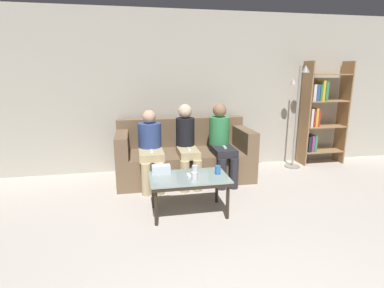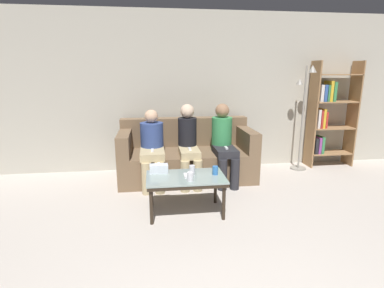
{
  "view_description": "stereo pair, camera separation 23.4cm",
  "coord_description": "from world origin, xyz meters",
  "px_view_note": "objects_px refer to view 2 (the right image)",
  "views": [
    {
      "loc": [
        -0.74,
        -0.95,
        1.65
      ],
      "look_at": [
        0.0,
        2.87,
        0.7
      ],
      "focal_mm": 28.0,
      "sensor_mm": 36.0,
      "label": 1
    },
    {
      "loc": [
        -0.51,
        -0.99,
        1.65
      ],
      "look_at": [
        0.0,
        2.87,
        0.7
      ],
      "focal_mm": 28.0,
      "sensor_mm": 36.0,
      "label": 2
    }
  ],
  "objects_px": {
    "seated_person_left_end": "(152,145)",
    "seated_person_mid_right": "(223,141)",
    "couch": "(187,157)",
    "cup_near_right": "(215,170)",
    "cup_far_center": "(190,177)",
    "seated_person_mid_left": "(188,143)",
    "coffee_table": "(186,180)",
    "cup_near_left": "(192,170)",
    "tissue_box": "(159,168)",
    "bookshelf": "(327,114)",
    "standing_lamp": "(304,107)",
    "game_remote": "(186,176)"
  },
  "relations": [
    {
      "from": "seated_person_left_end",
      "to": "seated_person_mid_right",
      "type": "height_order",
      "value": "seated_person_mid_right"
    },
    {
      "from": "couch",
      "to": "cup_near_right",
      "type": "distance_m",
      "value": 1.25
    },
    {
      "from": "cup_far_center",
      "to": "seated_person_mid_left",
      "type": "xyz_separation_m",
      "value": [
        0.12,
        1.14,
        0.11
      ]
    },
    {
      "from": "cup_near_right",
      "to": "coffee_table",
      "type": "bearing_deg",
      "value": -177.21
    },
    {
      "from": "cup_near_left",
      "to": "tissue_box",
      "type": "bearing_deg",
      "value": 160.34
    },
    {
      "from": "bookshelf",
      "to": "standing_lamp",
      "type": "distance_m",
      "value": 0.56
    },
    {
      "from": "game_remote",
      "to": "couch",
      "type": "bearing_deg",
      "value": 83.01
    },
    {
      "from": "bookshelf",
      "to": "seated_person_left_end",
      "type": "distance_m",
      "value": 3.1
    },
    {
      "from": "seated_person_mid_right",
      "to": "cup_far_center",
      "type": "bearing_deg",
      "value": -119.45
    },
    {
      "from": "cup_far_center",
      "to": "bookshelf",
      "type": "relative_size",
      "value": 0.06
    },
    {
      "from": "cup_near_right",
      "to": "seated_person_mid_right",
      "type": "bearing_deg",
      "value": 71.42
    },
    {
      "from": "couch",
      "to": "seated_person_mid_left",
      "type": "height_order",
      "value": "seated_person_mid_left"
    },
    {
      "from": "seated_person_mid_left",
      "to": "standing_lamp",
      "type": "bearing_deg",
      "value": 11.43
    },
    {
      "from": "bookshelf",
      "to": "game_remote",
      "type": "bearing_deg",
      "value": -149.95
    },
    {
      "from": "bookshelf",
      "to": "seated_person_mid_right",
      "type": "height_order",
      "value": "bookshelf"
    },
    {
      "from": "cup_near_left",
      "to": "seated_person_left_end",
      "type": "height_order",
      "value": "seated_person_left_end"
    },
    {
      "from": "coffee_table",
      "to": "bookshelf",
      "type": "xyz_separation_m",
      "value": [
        2.65,
        1.53,
        0.51
      ]
    },
    {
      "from": "coffee_table",
      "to": "cup_near_right",
      "type": "height_order",
      "value": "cup_near_right"
    },
    {
      "from": "seated_person_mid_right",
      "to": "cup_near_right",
      "type": "bearing_deg",
      "value": -108.58
    },
    {
      "from": "seated_person_left_end",
      "to": "seated_person_mid_right",
      "type": "xyz_separation_m",
      "value": [
        1.06,
        0.0,
        0.03
      ]
    },
    {
      "from": "cup_near_right",
      "to": "cup_far_center",
      "type": "bearing_deg",
      "value": -152.45
    },
    {
      "from": "couch",
      "to": "standing_lamp",
      "type": "distance_m",
      "value": 2.12
    },
    {
      "from": "game_remote",
      "to": "standing_lamp",
      "type": "xyz_separation_m",
      "value": [
        2.13,
        1.39,
        0.6
      ]
    },
    {
      "from": "cup_near_right",
      "to": "tissue_box",
      "type": "height_order",
      "value": "tissue_box"
    },
    {
      "from": "tissue_box",
      "to": "bookshelf",
      "type": "bearing_deg",
      "value": 24.66
    },
    {
      "from": "coffee_table",
      "to": "seated_person_mid_right",
      "type": "height_order",
      "value": "seated_person_mid_right"
    },
    {
      "from": "couch",
      "to": "seated_person_mid_right",
      "type": "distance_m",
      "value": 0.65
    },
    {
      "from": "cup_near_left",
      "to": "game_remote",
      "type": "distance_m",
      "value": 0.1
    },
    {
      "from": "tissue_box",
      "to": "standing_lamp",
      "type": "xyz_separation_m",
      "value": [
        2.44,
        1.22,
        0.56
      ]
    },
    {
      "from": "seated_person_mid_right",
      "to": "standing_lamp",
      "type": "bearing_deg",
      "value": 15.08
    },
    {
      "from": "cup_near_right",
      "to": "cup_far_center",
      "type": "xyz_separation_m",
      "value": [
        -0.32,
        -0.17,
        -0.0
      ]
    },
    {
      "from": "standing_lamp",
      "to": "seated_person_mid_right",
      "type": "xyz_separation_m",
      "value": [
        -1.45,
        -0.39,
        -0.44
      ]
    },
    {
      "from": "cup_near_right",
      "to": "standing_lamp",
      "type": "relative_size",
      "value": 0.06
    },
    {
      "from": "couch",
      "to": "tissue_box",
      "type": "xyz_separation_m",
      "value": [
        -0.46,
        -1.06,
        0.17
      ]
    },
    {
      "from": "tissue_box",
      "to": "game_remote",
      "type": "xyz_separation_m",
      "value": [
        0.31,
        -0.18,
        -0.04
      ]
    },
    {
      "from": "standing_lamp",
      "to": "seated_person_left_end",
      "type": "relative_size",
      "value": 1.58
    },
    {
      "from": "standing_lamp",
      "to": "tissue_box",
      "type": "bearing_deg",
      "value": -153.5
    },
    {
      "from": "game_remote",
      "to": "bookshelf",
      "type": "xyz_separation_m",
      "value": [
        2.65,
        1.53,
        0.45
      ]
    },
    {
      "from": "couch",
      "to": "seated_person_mid_right",
      "type": "height_order",
      "value": "seated_person_mid_right"
    },
    {
      "from": "seated_person_left_end",
      "to": "seated_person_mid_right",
      "type": "distance_m",
      "value": 1.06
    },
    {
      "from": "tissue_box",
      "to": "standing_lamp",
      "type": "bearing_deg",
      "value": 26.5
    },
    {
      "from": "cup_near_left",
      "to": "seated_person_left_end",
      "type": "bearing_deg",
      "value": 115.58
    },
    {
      "from": "cup_near_right",
      "to": "seated_person_left_end",
      "type": "distance_m",
      "value": 1.23
    },
    {
      "from": "couch",
      "to": "coffee_table",
      "type": "xyz_separation_m",
      "value": [
        -0.15,
        -1.24,
        0.07
      ]
    },
    {
      "from": "cup_far_center",
      "to": "seated_person_mid_left",
      "type": "height_order",
      "value": "seated_person_mid_left"
    },
    {
      "from": "couch",
      "to": "coffee_table",
      "type": "distance_m",
      "value": 1.25
    },
    {
      "from": "coffee_table",
      "to": "tissue_box",
      "type": "height_order",
      "value": "tissue_box"
    },
    {
      "from": "cup_near_right",
      "to": "cup_far_center",
      "type": "distance_m",
      "value": 0.36
    },
    {
      "from": "couch",
      "to": "seated_person_left_end",
      "type": "relative_size",
      "value": 1.86
    },
    {
      "from": "cup_near_right",
      "to": "cup_far_center",
      "type": "height_order",
      "value": "cup_near_right"
    }
  ]
}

